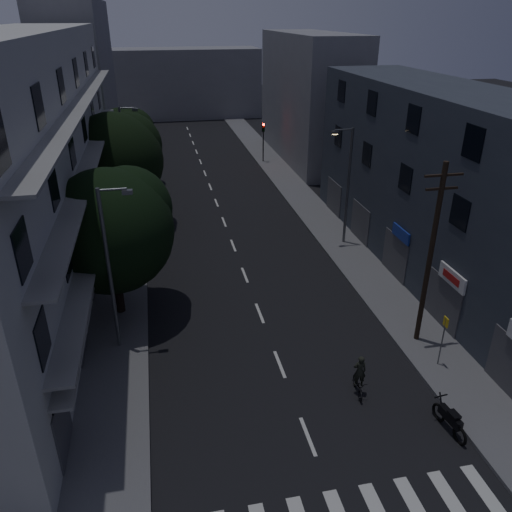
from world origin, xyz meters
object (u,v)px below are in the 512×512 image
object	(u,v)px
motorcycle	(450,420)
cyclist	(358,381)
utility_pole	(431,253)
bus_stop_sign	(444,332)

from	to	relation	value
motorcycle	cyclist	world-z (taller)	cyclist
utility_pole	bus_stop_sign	bearing A→B (deg)	-90.10
motorcycle	cyclist	distance (m)	3.82
bus_stop_sign	utility_pole	bearing A→B (deg)	89.90
motorcycle	cyclist	xyz separation A→B (m)	(-2.67, 2.73, 0.13)
utility_pole	motorcycle	distance (m)	7.37
cyclist	bus_stop_sign	bearing A→B (deg)	20.57
utility_pole	cyclist	size ratio (longest dim) A/B	4.68
bus_stop_sign	motorcycle	distance (m)	4.25
utility_pole	motorcycle	size ratio (longest dim) A/B	4.41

